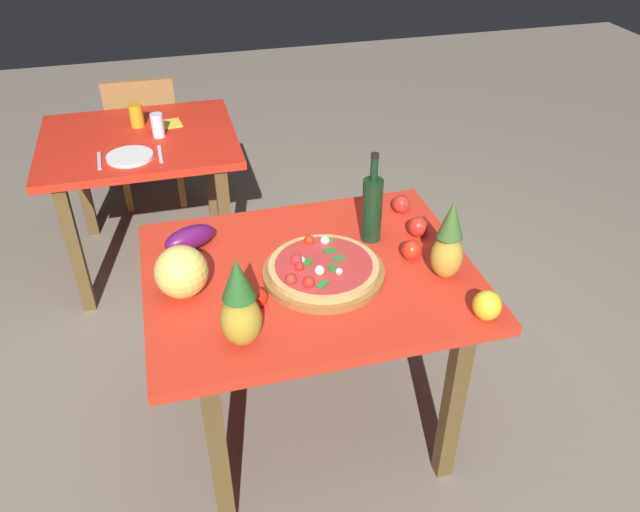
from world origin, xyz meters
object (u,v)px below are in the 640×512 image
(pizza, at_px, (322,266))
(dinner_plate, at_px, (130,157))
(display_table, at_px, (310,290))
(pineapple_left, at_px, (240,307))
(bell_pepper, at_px, (487,305))
(napkin_folded, at_px, (167,124))
(drinking_glass_juice, at_px, (136,115))
(pineapple_right, at_px, (448,244))
(tomato_at_corner, at_px, (258,297))
(tomato_beside_pepper, at_px, (418,227))
(dining_chair, at_px, (146,133))
(tomato_near_board, at_px, (412,250))
(knife_utensil, at_px, (160,154))
(tomato_by_bottle, at_px, (401,204))
(fork_utensil, at_px, (99,161))
(melon, at_px, (181,272))
(wine_bottle, at_px, (372,208))
(eggplant, at_px, (190,238))
(pizza_board, at_px, (324,273))
(background_table, at_px, (141,157))
(drinking_glass_water, at_px, (158,125))

(pizza, height_order, dinner_plate, pizza)
(display_table, height_order, pineapple_left, pineapple_left)
(bell_pepper, relative_size, napkin_folded, 0.73)
(drinking_glass_juice, bearing_deg, pineapple_right, -57.98)
(tomato_at_corner, height_order, tomato_beside_pepper, tomato_beside_pepper)
(dining_chair, height_order, drinking_glass_juice, drinking_glass_juice)
(tomato_near_board, relative_size, napkin_folded, 0.54)
(knife_utensil, bearing_deg, tomato_by_bottle, -41.16)
(dinner_plate, xyz_separation_m, fork_utensil, (-0.14, 0.00, -0.00))
(display_table, distance_m, pineapple_right, 0.53)
(pineapple_right, xyz_separation_m, melon, (-0.89, 0.13, -0.05))
(wine_bottle, distance_m, bell_pepper, 0.58)
(dinner_plate, bearing_deg, knife_utensil, 0.00)
(pizza, relative_size, pineapple_right, 1.28)
(eggplant, bearing_deg, pizza_board, -33.72)
(display_table, relative_size, tomato_beside_pepper, 14.80)
(fork_utensil, bearing_deg, tomato_by_bottle, -35.66)
(drinking_glass_juice, distance_m, dinner_plate, 0.38)
(dining_chair, bearing_deg, pizza_board, 108.24)
(dining_chair, relative_size, pineapple_left, 2.74)
(dining_chair, height_order, dinner_plate, dining_chair)
(pineapple_right, relative_size, knife_utensil, 1.69)
(tomato_by_bottle, bearing_deg, display_table, -146.83)
(dining_chair, relative_size, pizza_board, 1.97)
(pizza, distance_m, knife_utensil, 1.24)
(dinner_plate, height_order, napkin_folded, dinner_plate)
(napkin_folded, bearing_deg, eggplant, -89.38)
(bell_pepper, relative_size, eggplant, 0.51)
(tomato_at_corner, height_order, knife_utensil, tomato_at_corner)
(background_table, relative_size, pizza_board, 2.26)
(tomato_at_corner, height_order, tomato_by_bottle, tomato_by_bottle)
(display_table, xyz_separation_m, dining_chair, (-0.54, 1.96, -0.17))
(wine_bottle, relative_size, pineapple_right, 1.18)
(pineapple_right, relative_size, tomato_near_board, 4.01)
(drinking_glass_juice, bearing_deg, knife_utensil, -76.11)
(display_table, bearing_deg, tomato_at_corner, -145.95)
(background_table, height_order, fork_utensil, fork_utensil)
(wine_bottle, relative_size, tomato_by_bottle, 4.89)
(pizza, distance_m, tomato_beside_pepper, 0.45)
(display_table, xyz_separation_m, tomato_beside_pepper, (0.46, 0.12, 0.13))
(pizza_board, distance_m, drinking_glass_water, 1.44)
(display_table, relative_size, tomato_at_corner, 17.85)
(tomato_by_bottle, distance_m, drinking_glass_juice, 1.55)
(pineapple_left, relative_size, napkin_folded, 2.21)
(melon, xyz_separation_m, napkin_folded, (0.03, 1.46, -0.09))
(tomato_beside_pepper, bearing_deg, knife_utensil, 133.56)
(pineapple_left, distance_m, knife_utensil, 1.41)
(melon, xyz_separation_m, drinking_glass_juice, (-0.12, 1.48, -0.03))
(tomato_near_board, bearing_deg, pizza, -176.91)
(knife_utensil, bearing_deg, pineapple_right, -54.16)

